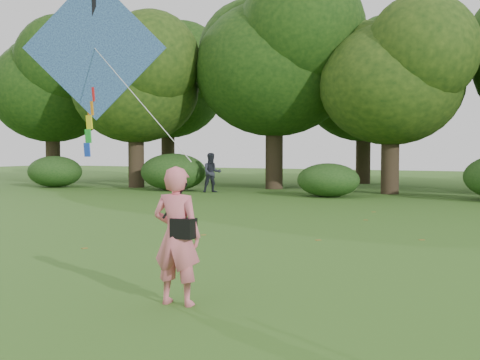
% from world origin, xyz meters
% --- Properties ---
extents(ground, '(100.00, 100.00, 0.00)m').
position_xyz_m(ground, '(0.00, 0.00, 0.00)').
color(ground, '#265114').
rests_on(ground, ground).
extents(man_kite_flyer, '(0.69, 0.47, 1.81)m').
position_xyz_m(man_kite_flyer, '(-0.76, -0.64, 0.91)').
color(man_kite_flyer, '#E46B7A').
rests_on(man_kite_flyer, ground).
extents(bystander_left, '(1.13, 1.10, 1.84)m').
position_xyz_m(bystander_left, '(-9.65, 17.34, 0.92)').
color(bystander_left, '#262832').
rests_on(bystander_left, ground).
extents(crossbody_bag, '(0.43, 0.20, 0.71)m').
position_xyz_m(crossbody_bag, '(-0.64, -0.67, 1.02)').
color(crossbody_bag, black).
rests_on(crossbody_bag, ground).
extents(flying_kite, '(4.67, 3.00, 3.38)m').
position_xyz_m(flying_kite, '(-3.93, 1.74, 3.87)').
color(flying_kite, '#296DB5').
rests_on(flying_kite, ground).
extents(shrub_band, '(39.15, 3.22, 1.88)m').
position_xyz_m(shrub_band, '(-0.72, 17.60, 0.86)').
color(shrub_band, '#264919').
rests_on(shrub_band, ground).
extents(fallen_leaves, '(10.66, 15.50, 0.01)m').
position_xyz_m(fallen_leaves, '(-0.71, 4.60, 0.01)').
color(fallen_leaves, brown).
rests_on(fallen_leaves, ground).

